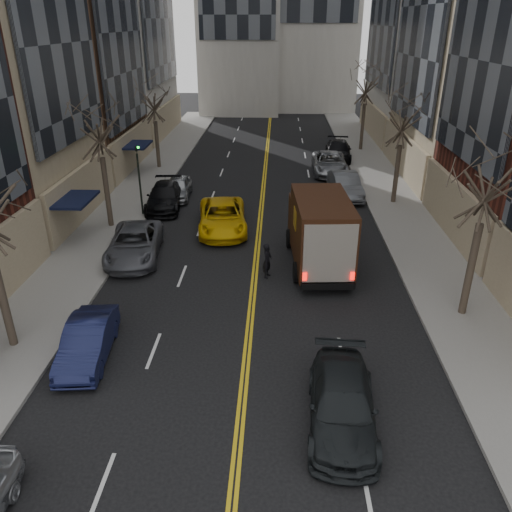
{
  "coord_description": "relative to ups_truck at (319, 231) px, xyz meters",
  "views": [
    {
      "loc": [
        0.99,
        -7.13,
        11.19
      ],
      "look_at": [
        0.17,
        11.77,
        2.2
      ],
      "focal_mm": 35.0,
      "sensor_mm": 36.0,
      "label": 1
    }
  ],
  "objects": [
    {
      "name": "sidewalk_left",
      "position": [
        -12.1,
        11.51,
        -1.77
      ],
      "size": [
        4.0,
        66.0,
        0.15
      ],
      "primitive_type": "cube",
      "color": "slate",
      "rests_on": "ground"
    },
    {
      "name": "sidewalk_right",
      "position": [
        5.9,
        11.51,
        -1.77
      ],
      "size": [
        4.0,
        66.0,
        0.15
      ],
      "primitive_type": "cube",
      "color": "slate",
      "rests_on": "ground"
    },
    {
      "name": "tree_lf_mid",
      "position": [
        -11.9,
        4.51,
        4.75
      ],
      "size": [
        3.2,
        3.2,
        8.91
      ],
      "color": "#382D23",
      "rests_on": "sidewalk_left"
    },
    {
      "name": "tree_lf_far",
      "position": [
        -11.9,
        17.51,
        4.18
      ],
      "size": [
        3.2,
        3.2,
        8.12
      ],
      "color": "#382D23",
      "rests_on": "sidewalk_left"
    },
    {
      "name": "tree_rt_near",
      "position": [
        5.7,
        -4.49,
        4.61
      ],
      "size": [
        3.2,
        3.2,
        8.71
      ],
      "color": "#382D23",
      "rests_on": "sidewalk_right"
    },
    {
      "name": "tree_rt_mid",
      "position": [
        5.7,
        9.51,
        4.32
      ],
      "size": [
        3.2,
        3.2,
        8.32
      ],
      "color": "#382D23",
      "rests_on": "sidewalk_right"
    },
    {
      "name": "tree_rt_far",
      "position": [
        5.7,
        24.51,
        4.9
      ],
      "size": [
        3.2,
        3.2,
        9.11
      ],
      "color": "#382D23",
      "rests_on": "sidewalk_right"
    },
    {
      "name": "traffic_signal",
      "position": [
        -10.5,
        6.51,
        0.97
      ],
      "size": [
        0.29,
        0.26,
        4.7
      ],
      "color": "black",
      "rests_on": "sidewalk_left"
    },
    {
      "name": "ups_truck",
      "position": [
        0.0,
        0.0,
        0.0
      ],
      "size": [
        3.09,
        6.84,
        3.66
      ],
      "rotation": [
        0.0,
        0.0,
        0.07
      ],
      "color": "black",
      "rests_on": "ground"
    },
    {
      "name": "observer_sedan",
      "position": [
        -0.03,
        -10.88,
        -1.13
      ],
      "size": [
        2.34,
        5.07,
        1.44
      ],
      "rotation": [
        0.0,
        0.0,
        -0.07
      ],
      "color": "black",
      "rests_on": "ground"
    },
    {
      "name": "taxi",
      "position": [
        -5.24,
        4.43,
        -1.04
      ],
      "size": [
        3.35,
        6.09,
        1.62
      ],
      "primitive_type": "imported",
      "rotation": [
        0.0,
        0.0,
        0.12
      ],
      "color": "#DEAD09",
      "rests_on": "ground"
    },
    {
      "name": "pedestrian",
      "position": [
        -2.5,
        -1.38,
        -0.99
      ],
      "size": [
        0.57,
        0.72,
        1.71
      ],
      "primitive_type": "imported",
      "rotation": [
        0.0,
        0.0,
        1.27
      ],
      "color": "black",
      "rests_on": "ground"
    },
    {
      "name": "parked_lf_b",
      "position": [
        -8.84,
        -7.98,
        -1.15
      ],
      "size": [
        1.86,
        4.34,
        1.39
      ],
      "primitive_type": "imported",
      "rotation": [
        0.0,
        0.0,
        0.09
      ],
      "color": "#13173C",
      "rests_on": "ground"
    },
    {
      "name": "parked_lf_c",
      "position": [
        -9.39,
        0.5,
        -1.08
      ],
      "size": [
        3.15,
        5.76,
        1.53
      ],
      "primitive_type": "imported",
      "rotation": [
        0.0,
        0.0,
        0.12
      ],
      "color": "#52535A",
      "rests_on": "ground"
    },
    {
      "name": "parked_lf_d",
      "position": [
        -9.4,
        8.07,
        -1.08
      ],
      "size": [
        2.55,
        5.41,
        1.52
      ],
      "primitive_type": "imported",
      "rotation": [
        0.0,
        0.0,
        0.08
      ],
      "color": "black",
      "rests_on": "ground"
    },
    {
      "name": "parked_lf_e",
      "position": [
        -8.93,
        10.13,
        -1.13
      ],
      "size": [
        1.89,
        4.28,
        1.43
      ],
      "primitive_type": "imported",
      "rotation": [
        0.0,
        0.0,
        0.05
      ],
      "color": "#989B9F",
      "rests_on": "ground"
    },
    {
      "name": "parked_rt_a",
      "position": [
        2.62,
        10.88,
        -1.03
      ],
      "size": [
        2.18,
        5.08,
        1.63
      ],
      "primitive_type": "imported",
      "rotation": [
        0.0,
        0.0,
        0.09
      ],
      "color": "#4E5156",
      "rests_on": "ground"
    },
    {
      "name": "parked_rt_b",
      "position": [
        2.07,
        16.75,
        -1.04
      ],
      "size": [
        2.73,
        5.84,
        1.62
      ],
      "primitive_type": "imported",
      "rotation": [
        0.0,
        0.0,
        -0.01
      ],
      "color": "#94979B",
      "rests_on": "ground"
    },
    {
      "name": "parked_rt_c",
      "position": [
        3.2,
        21.11,
        -1.06
      ],
      "size": [
        2.64,
        5.6,
        1.58
      ],
      "primitive_type": "imported",
      "rotation": [
        0.0,
        0.0,
        -0.08
      ],
      "color": "black",
      "rests_on": "ground"
    }
  ]
}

